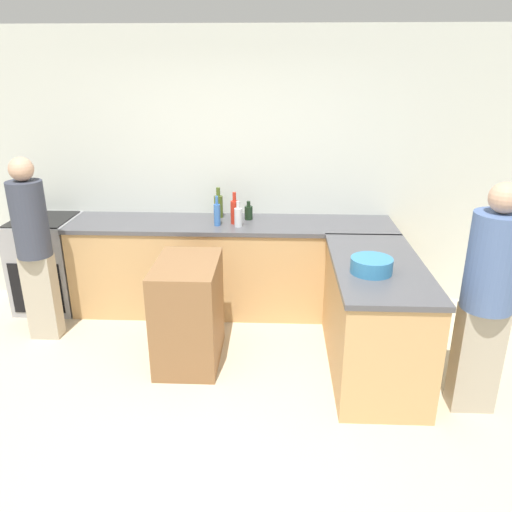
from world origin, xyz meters
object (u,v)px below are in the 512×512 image
Objects in this scene: mixing_bowl at (371,265)px; olive_oil_bottle at (219,206)px; person_by_range at (33,243)px; hot_sauce_bottle at (235,211)px; island_table at (188,312)px; vinegar_bottle_clear at (238,217)px; wine_bottle_dark at (249,212)px; water_bottle_blue at (217,214)px; person_at_peninsula at (488,294)px; range_oven at (49,263)px.

olive_oil_bottle is at bearing 132.57° from mixing_bowl.
hot_sauce_bottle is at bearing 19.55° from person_by_range.
island_table is 0.53× the size of person_by_range.
olive_oil_bottle is (-0.22, 0.30, 0.02)m from vinegar_bottle_clear.
hot_sauce_bottle is (0.18, -0.21, 0.00)m from olive_oil_bottle.
vinegar_bottle_clear is at bearing 66.94° from island_table.
mixing_bowl is at bearing -45.86° from vinegar_bottle_clear.
island_table is at bearing -96.78° from olive_oil_bottle.
mixing_bowl is 1.88m from olive_oil_bottle.
wine_bottle_dark reaches higher than mixing_bowl.
person_at_peninsula is (1.98, -1.40, -0.13)m from water_bottle_blue.
mixing_bowl is 0.18× the size of person_at_peninsula.
vinegar_bottle_clear is 0.37m from olive_oil_bottle.
person_by_range reaches higher than range_oven.
range_oven is 3.05× the size of hot_sauce_bottle.
person_by_range is at bearing -71.37° from range_oven.
person_at_peninsula is at bearing -14.32° from island_table.
island_table is 2.86× the size of mixing_bowl.
water_bottle_blue reaches higher than island_table.
range_oven is at bearing 148.79° from island_table.
wine_bottle_dark is (-0.97, 1.32, 0.02)m from mixing_bowl.
person_by_range reaches higher than olive_oil_bottle.
water_bottle_blue reaches higher than mixing_bowl.
water_bottle_blue is 0.93× the size of hot_sauce_bottle.
vinegar_bottle_clear is 0.15× the size of person_by_range.
hot_sauce_bottle is (-1.10, 1.18, 0.07)m from mixing_bowl.
olive_oil_bottle is 0.99× the size of hot_sauce_bottle.
vinegar_bottle_clear is (1.95, -0.13, 0.55)m from range_oven.
olive_oil_bottle is at bearing 126.16° from vinegar_bottle_clear.
person_at_peninsula is at bearing -40.00° from olive_oil_bottle.
wine_bottle_dark is at bearing 126.24° from mixing_bowl.
hot_sauce_bottle is 1.80m from person_by_range.
person_at_peninsula is at bearing -43.59° from wine_bottle_dark.
water_bottle_blue is 0.28m from olive_oil_bottle.
range_oven is at bearing -174.50° from olive_oil_bottle.
person_by_range reaches higher than island_table.
wine_bottle_dark is 0.11× the size of person_by_range.
person_by_range is 0.99× the size of person_at_peninsula.
wine_bottle_dark is (0.13, 0.14, -0.05)m from hot_sauce_bottle.
mixing_bowl is at bearing -41.41° from water_bottle_blue.
mixing_bowl is 0.79m from person_at_peninsula.
person_by_range reaches higher than vinegar_bottle_clear.
vinegar_bottle_clear is 0.80× the size of hot_sauce_bottle.
island_table is 2.90× the size of olive_oil_bottle.
vinegar_bottle_clear is at bearing 134.14° from mixing_bowl.
water_bottle_blue is 0.95× the size of olive_oil_bottle.
person_by_range is at bearing -157.70° from wine_bottle_dark.
hot_sauce_bottle is (0.31, 0.93, 0.60)m from island_table.
hot_sauce_bottle is 2.35m from person_at_peninsula.
mixing_bowl is at bearing -22.09° from range_oven.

